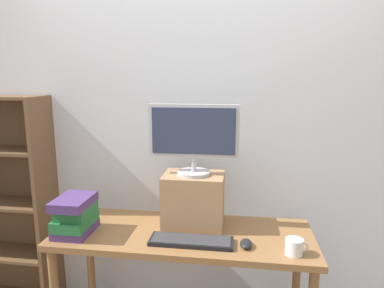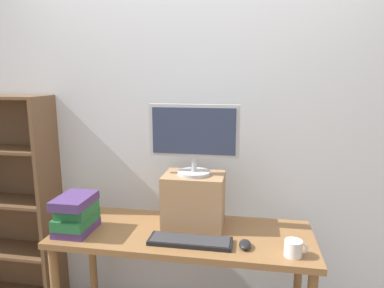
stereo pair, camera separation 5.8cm
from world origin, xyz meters
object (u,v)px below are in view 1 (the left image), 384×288
object	(u,v)px
computer_monitor	(194,136)
keyboard	(191,241)
riser_box	(194,200)
book_stack	(75,215)
coffee_mug	(295,247)
computer_mouse	(246,244)
desk	(183,246)

from	to	relation	value
computer_monitor	keyboard	bearing A→B (deg)	-84.99
riser_box	keyboard	size ratio (longest dim) A/B	0.79
keyboard	book_stack	xyz separation A→B (m)	(-0.68, 0.03, 0.10)
computer_monitor	book_stack	size ratio (longest dim) A/B	2.00
book_stack	coffee_mug	world-z (taller)	book_stack
keyboard	computer_mouse	bearing A→B (deg)	-0.11
desk	book_stack	world-z (taller)	book_stack
computer_mouse	computer_monitor	bearing A→B (deg)	142.22
riser_box	coffee_mug	bearing A→B (deg)	-27.43
desk	riser_box	world-z (taller)	riser_box
riser_box	coffee_mug	distance (m)	0.64
computer_monitor	computer_mouse	bearing A→B (deg)	-37.78
riser_box	desk	bearing A→B (deg)	-112.12
computer_mouse	coffee_mug	xyz separation A→B (m)	(0.24, -0.04, 0.02)
computer_monitor	coffee_mug	size ratio (longest dim) A/B	4.52
computer_mouse	book_stack	bearing A→B (deg)	178.37
computer_mouse	keyboard	bearing A→B (deg)	179.89
riser_box	keyboard	world-z (taller)	riser_box
desk	computer_monitor	world-z (taller)	computer_monitor
desk	computer_mouse	xyz separation A→B (m)	(0.36, -0.13, 0.11)
keyboard	computer_mouse	xyz separation A→B (m)	(0.30, -0.00, 0.01)
desk	coffee_mug	xyz separation A→B (m)	(0.61, -0.18, 0.13)
book_stack	computer_monitor	bearing A→B (deg)	18.30
desk	riser_box	distance (m)	0.28
riser_box	book_stack	xyz separation A→B (m)	(-0.66, -0.22, -0.05)
book_stack	coffee_mug	bearing A→B (deg)	-3.36
computer_monitor	riser_box	bearing A→B (deg)	90.00
computer_monitor	book_stack	bearing A→B (deg)	-161.70
desk	computer_monitor	size ratio (longest dim) A/B	2.82
computer_mouse	book_stack	size ratio (longest dim) A/B	0.39
computer_mouse	book_stack	distance (m)	0.98
riser_box	coffee_mug	size ratio (longest dim) A/B	3.08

